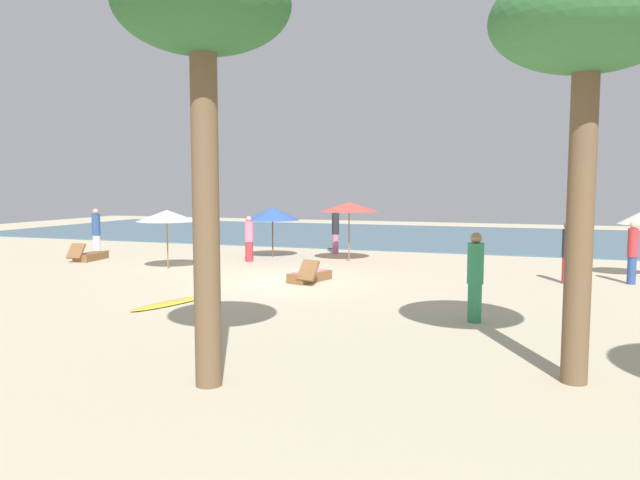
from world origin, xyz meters
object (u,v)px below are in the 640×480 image
Objects in this scene: person_1 at (475,277)px; person_4 at (249,239)px; person_2 at (567,252)px; person_3 at (633,251)px; lounger_1 at (310,276)px; surfboard at (170,303)px; palm_2 at (203,21)px; person_5 at (335,230)px; lounger_0 at (90,256)px; umbrella_3 at (349,207)px; person_0 at (96,232)px; umbrella_0 at (167,216)px; umbrella_2 at (272,214)px; palm_0 at (588,30)px.

person_4 is (-8.95, 7.45, -0.10)m from person_1.
person_2 is 0.98× the size of person_3.
surfboard is (-2.01, -4.34, -0.14)m from lounger_1.
palm_2 is at bearing -121.08° from person_3.
lounger_1 is at bearing -78.09° from person_5.
palm_2 is (11.60, -11.09, 4.98)m from lounger_0.
umbrella_3 is 9.67m from person_3.
person_0 is 17.88m from person_2.
person_3 reaches higher than person_2.
umbrella_0 is at bearing -123.29° from person_5.
lounger_0 is 9.82m from person_5.
lounger_1 is at bearing -55.94° from umbrella_2.
person_3 is (12.57, -2.50, -0.77)m from umbrella_2.
umbrella_3 is 8.12m from person_2.
person_4 is 0.72× the size of surfboard.
person_2 is at bearing 16.77° from lounger_1.
umbrella_2 is 15.76m from palm_2.
surfboard is at bearing -55.88° from umbrella_0.
palm_0 reaches higher than umbrella_0.
surfboard is (3.60, -5.31, -1.80)m from umbrella_0.
person_4 is at bearing 2.62° from person_0.
lounger_1 is 0.92× the size of person_1.
umbrella_0 is 5.59m from person_0.
umbrella_2 is 7.22m from lounger_0.
person_1 is 1.05× the size of person_2.
umbrella_3 is at bearing 121.57° from person_1.
person_3 is at bearing -4.19° from person_4.
umbrella_3 is 10.51m from person_0.
umbrella_3 is 1.24× the size of person_2.
person_4 is (5.93, 1.76, 0.70)m from lounger_0.
lounger_1 is (5.60, -0.97, -1.66)m from umbrella_0.
palm_2 is (12.47, -12.54, 4.16)m from person_0.
palm_0 is at bearing -50.26° from umbrella_2.
umbrella_0 reaches higher than person_3.
lounger_0 is (-9.46, -3.14, -1.90)m from umbrella_3.
person_5 is at bearing 157.02° from person_3.
lounger_0 is (-6.21, -3.32, -1.57)m from umbrella_2.
person_1 is (15.75, -7.14, -0.01)m from person_0.
person_3 is at bearing 77.81° from palm_0.
lounger_1 is at bearing 133.30° from palm_0.
person_3 is at bearing 6.79° from umbrella_0.
person_2 is (7.53, -2.85, -1.12)m from umbrella_3.
umbrella_0 reaches higher than umbrella_2.
person_5 is at bearing 56.71° from umbrella_0.
person_4 is at bearing 113.81° from palm_2.
person_4 is 14.68m from palm_2.
umbrella_0 is at bearing 146.48° from palm_0.
person_2 is at bearing -3.71° from person_0.
person_4 is (-3.80, 3.65, 0.69)m from lounger_1.
umbrella_0 is 0.87× the size of surfboard.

